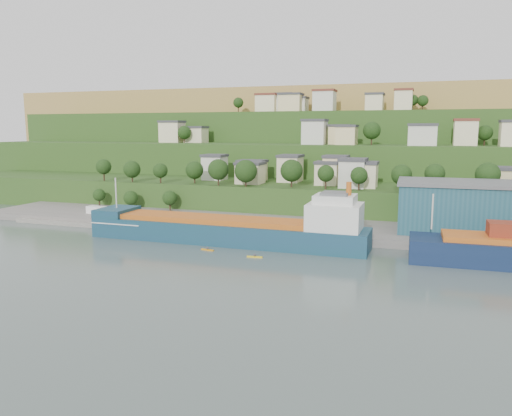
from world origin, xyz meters
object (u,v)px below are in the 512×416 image
at_px(cargo_ship_near, 234,231).
at_px(warehouse, 461,207).
at_px(caravan, 97,211).
at_px(kayak_orange, 208,249).

bearing_deg(cargo_ship_near, warehouse, 22.91).
relative_size(caravan, kayak_orange, 1.98).
distance_m(cargo_ship_near, caravan, 53.48).
relative_size(cargo_ship_near, kayak_orange, 21.12).
height_order(cargo_ship_near, kayak_orange, cargo_ship_near).
bearing_deg(warehouse, caravan, -177.72).
bearing_deg(caravan, kayak_orange, -19.39).
height_order(cargo_ship_near, warehouse, cargo_ship_near).
bearing_deg(cargo_ship_near, caravan, 163.26).
distance_m(cargo_ship_near, kayak_orange, 9.84).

